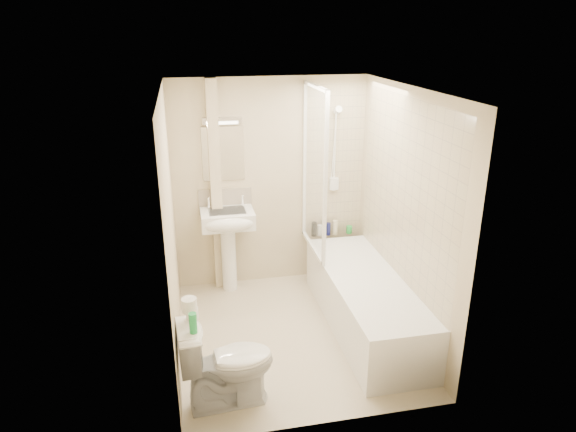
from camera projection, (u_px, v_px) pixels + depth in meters
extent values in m
plane|color=beige|center=(293.00, 334.00, 5.14)|extent=(2.50, 2.50, 0.00)
cube|color=beige|center=(270.00, 184.00, 5.87)|extent=(2.20, 0.02, 2.40)
cube|color=beige|center=(171.00, 232.00, 4.51)|extent=(0.02, 2.50, 2.40)
cube|color=beige|center=(405.00, 214.00, 4.93)|extent=(0.02, 2.50, 2.40)
cube|color=white|center=(293.00, 89.00, 4.30)|extent=(2.20, 2.50, 0.02)
cube|color=beige|center=(334.00, 162.00, 5.92)|extent=(0.70, 0.01, 1.75)
cube|color=beige|center=(405.00, 192.00, 4.85)|extent=(0.01, 2.10, 1.75)
cube|color=beige|center=(216.00, 189.00, 5.70)|extent=(0.12, 0.12, 2.40)
cube|color=beige|center=(225.00, 201.00, 5.82)|extent=(0.60, 0.02, 0.30)
cube|color=white|center=(223.00, 154.00, 5.63)|extent=(0.46, 0.01, 0.60)
cube|color=silver|center=(222.00, 120.00, 5.48)|extent=(0.42, 0.07, 0.07)
cube|color=white|center=(365.00, 302.00, 5.19)|extent=(0.70, 2.10, 0.55)
cube|color=white|center=(366.00, 283.00, 5.11)|extent=(0.56, 1.96, 0.05)
cube|color=white|center=(314.00, 171.00, 5.45)|extent=(0.01, 0.90, 1.80)
cube|color=white|center=(305.00, 161.00, 5.84)|extent=(0.04, 0.04, 1.80)
cube|color=white|center=(325.00, 183.00, 5.03)|extent=(0.04, 0.04, 1.80)
cube|color=white|center=(316.00, 86.00, 5.14)|extent=(0.04, 0.90, 0.04)
cube|color=white|center=(313.00, 247.00, 5.75)|extent=(0.04, 0.90, 0.03)
cylinder|color=white|center=(335.00, 152.00, 5.86)|extent=(0.02, 0.02, 0.90)
cylinder|color=white|center=(334.00, 189.00, 6.01)|extent=(0.05, 0.05, 0.02)
cylinder|color=white|center=(336.00, 112.00, 5.70)|extent=(0.05, 0.05, 0.02)
cylinder|color=white|center=(338.00, 110.00, 5.63)|extent=(0.08, 0.11, 0.11)
cube|color=white|center=(334.00, 184.00, 5.99)|extent=(0.10, 0.05, 0.14)
cylinder|color=white|center=(334.00, 148.00, 5.81)|extent=(0.01, 0.13, 0.84)
cylinder|color=white|center=(229.00, 258.00, 5.90)|extent=(0.17, 0.17, 0.78)
cube|color=white|center=(227.00, 218.00, 5.69)|extent=(0.58, 0.45, 0.18)
ellipsoid|color=white|center=(229.00, 224.00, 5.54)|extent=(0.58, 0.25, 0.18)
cube|color=silver|center=(227.00, 213.00, 5.67)|extent=(0.40, 0.29, 0.04)
cylinder|color=white|center=(209.00, 204.00, 5.71)|extent=(0.03, 0.03, 0.10)
cylinder|color=white|center=(243.00, 202.00, 5.78)|extent=(0.03, 0.03, 0.10)
sphere|color=white|center=(208.00, 199.00, 5.69)|extent=(0.04, 0.04, 0.04)
sphere|color=white|center=(243.00, 196.00, 5.76)|extent=(0.04, 0.04, 0.04)
cylinder|color=black|center=(314.00, 229.00, 6.08)|extent=(0.06, 0.06, 0.17)
cylinder|color=silver|center=(320.00, 230.00, 6.10)|extent=(0.06, 0.06, 0.13)
cylinder|color=black|center=(324.00, 228.00, 6.10)|extent=(0.06, 0.06, 0.18)
cylinder|color=navy|center=(328.00, 229.00, 6.12)|extent=(0.06, 0.06, 0.15)
cylinder|color=beige|center=(335.00, 227.00, 6.13)|extent=(0.06, 0.06, 0.17)
cylinder|color=green|center=(349.00, 230.00, 6.18)|extent=(0.07, 0.07, 0.09)
imported|color=white|center=(227.00, 362.00, 4.09)|extent=(0.53, 0.80, 0.76)
cylinder|color=white|center=(192.00, 313.00, 3.99)|extent=(0.10, 0.10, 0.09)
cylinder|color=white|center=(189.00, 305.00, 3.91)|extent=(0.12, 0.12, 0.11)
cylinder|color=green|center=(193.00, 323.00, 3.79)|extent=(0.06, 0.06, 0.16)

